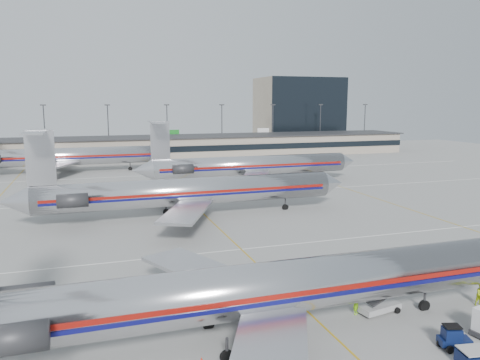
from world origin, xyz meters
name	(u,v)px	position (x,y,z in m)	size (l,w,h in m)	color
ground	(276,282)	(0.00, 0.00, 0.00)	(260.00, 260.00, 0.00)	gray
apron_markings	(241,249)	(0.00, 10.00, 0.01)	(160.00, 0.15, 0.02)	silver
terminal	(144,148)	(0.00, 97.97, 3.16)	(162.00, 17.00, 6.25)	gray
light_mast_row	(138,126)	(0.00, 112.00, 8.58)	(163.60, 0.40, 15.28)	#38383D
distant_building	(298,111)	(62.00, 128.00, 12.50)	(30.00, 20.00, 25.00)	tan
jet_foreground	(245,291)	(-5.90, -8.69, 3.45)	(45.44, 26.76, 11.89)	silver
jet_second_row	(183,192)	(-3.06, 26.15, 3.64)	(47.88, 28.19, 12.53)	silver
jet_third_row	(248,165)	(14.28, 49.18, 3.65)	(45.91, 28.24, 12.55)	silver
jet_back_row	(62,156)	(-20.92, 75.48, 3.80)	(47.88, 29.45, 13.09)	silver
tug_center	(453,338)	(6.50, -14.02, 0.73)	(2.18, 1.53, 1.61)	#0B153D
cart_inner	(477,358)	(6.23, -16.23, 0.62)	(2.26, 1.72, 1.17)	#0B153D
belt_loader	(381,306)	(5.20, -8.05, 0.56)	(4.05, 1.79, 2.08)	#979797
ramp_worker_near	(356,303)	(3.30, -7.68, 0.89)	(0.65, 0.43, 1.78)	#7BCC13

